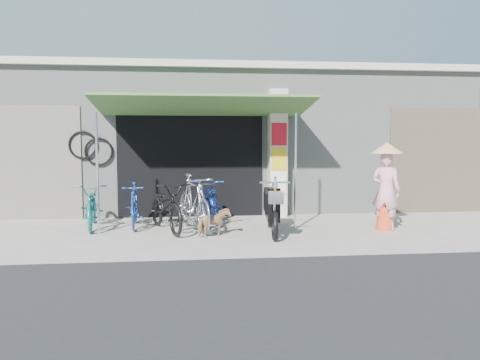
{
  "coord_description": "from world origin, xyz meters",
  "views": [
    {
      "loc": [
        -1.24,
        -8.49,
        1.84
      ],
      "look_at": [
        -0.2,
        1.0,
        1.0
      ],
      "focal_mm": 35.0,
      "sensor_mm": 36.0,
      "label": 1
    }
  ],
  "objects": [
    {
      "name": "moped",
      "position": [
        0.36,
        0.42,
        0.49
      ],
      "size": [
        0.54,
        1.9,
        1.08
      ],
      "rotation": [
        0.0,
        0.0,
        -0.1
      ],
      "color": "black",
      "rests_on": "ground"
    },
    {
      "name": "bike_blue",
      "position": [
        -2.38,
        1.37,
        0.46
      ],
      "size": [
        0.53,
        1.56,
        0.93
      ],
      "primitive_type": "imported",
      "rotation": [
        0.0,
        0.0,
        0.06
      ],
      "color": "navy",
      "rests_on": "ground"
    },
    {
      "name": "nun",
      "position": [
        2.72,
        0.52,
        0.88
      ],
      "size": [
        0.69,
        0.67,
        1.77
      ],
      "rotation": [
        0.0,
        0.0,
        2.44
      ],
      "color": "pink",
      "rests_on": "ground"
    },
    {
      "name": "bike_silver",
      "position": [
        -1.15,
        0.92,
        0.57
      ],
      "size": [
        1.08,
        1.96,
        1.14
      ],
      "primitive_type": "imported",
      "rotation": [
        0.0,
        0.0,
        0.31
      ],
      "color": "#A09FA3",
      "rests_on": "ground"
    },
    {
      "name": "street_dog",
      "position": [
        -0.78,
        0.21,
        0.27
      ],
      "size": [
        0.69,
        0.56,
        0.53
      ],
      "primitive_type": "imported",
      "rotation": [
        0.0,
        0.0,
        2.08
      ],
      "color": "tan",
      "rests_on": "ground"
    },
    {
      "name": "bike_black",
      "position": [
        -1.7,
        0.85,
        0.5
      ],
      "size": [
        1.27,
        2.0,
        0.99
      ],
      "primitive_type": "imported",
      "rotation": [
        0.0,
        0.0,
        0.35
      ],
      "color": "black",
      "rests_on": "ground"
    },
    {
      "name": "bike_teal",
      "position": [
        -3.24,
        1.37,
        0.47
      ],
      "size": [
        0.87,
        1.85,
        0.94
      ],
      "primitive_type": "imported",
      "rotation": [
        0.0,
        0.0,
        0.14
      ],
      "color": "#16655F",
      "rests_on": "ground"
    },
    {
      "name": "neighbour_right",
      "position": [
        5.0,
        2.59,
        1.3
      ],
      "size": [
        2.6,
        0.06,
        2.6
      ],
      "primitive_type": "cube",
      "color": "brown",
      "rests_on": "ground"
    },
    {
      "name": "bike_navy",
      "position": [
        -0.79,
        1.32,
        0.51
      ],
      "size": [
        1.01,
        2.02,
        1.01
      ],
      "primitive_type": "imported",
      "rotation": [
        0.0,
        0.0,
        -0.18
      ],
      "color": "navy",
      "rests_on": "ground"
    },
    {
      "name": "road_strip",
      "position": [
        0.0,
        -4.5,
        0.01
      ],
      "size": [
        80.0,
        6.0,
        0.01
      ],
      "primitive_type": "cube",
      "color": "#28282A",
      "rests_on": "ground"
    },
    {
      "name": "shop_pillar",
      "position": [
        0.85,
        2.45,
        1.5
      ],
      "size": [
        0.42,
        0.44,
        3.0
      ],
      "color": "beige",
      "rests_on": "ground"
    },
    {
      "name": "ground",
      "position": [
        0.0,
        0.0,
        0.0
      ],
      "size": [
        80.0,
        80.0,
        0.0
      ],
      "primitive_type": "plane",
      "color": "#9E988F",
      "rests_on": "ground"
    },
    {
      "name": "neighbour_left",
      "position": [
        -5.0,
        2.59,
        1.3
      ],
      "size": [
        2.6,
        0.06,
        2.6
      ],
      "primitive_type": "cube",
      "color": "#6B665B",
      "rests_on": "ground"
    },
    {
      "name": "awning",
      "position": [
        -0.9,
        1.63,
        2.51
      ],
      "size": [
        4.6,
        1.88,
        2.72
      ],
      "color": "#375F2B",
      "rests_on": "ground"
    },
    {
      "name": "bicycle_shop",
      "position": [
        -0.0,
        5.09,
        1.83
      ],
      "size": [
        12.3,
        5.3,
        3.66
      ],
      "color": "gray",
      "rests_on": "ground"
    }
  ]
}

